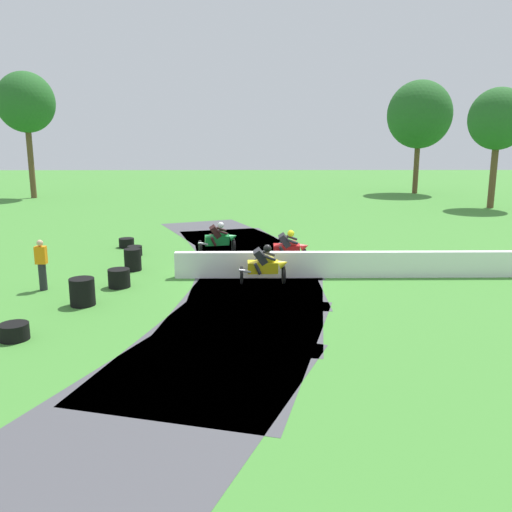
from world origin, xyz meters
TOP-DOWN VIEW (x-y plane):
  - ground_plane at (0.00, 0.00)m, footprint 120.00×120.00m
  - track_asphalt at (-0.79, -0.00)m, footprint 7.59×26.55m
  - safety_barrier at (4.98, 0.02)m, footprint 15.58×0.36m
  - motorcycle_lead_yellow at (0.29, -0.91)m, footprint 1.68×0.78m
  - motorcycle_chase_red at (1.26, 1.90)m, footprint 1.68×0.78m
  - motorcycle_trailing_green at (-1.50, 3.83)m, footprint 1.71×1.03m
  - tire_stack_near at (-5.89, -5.83)m, footprint 0.70×0.70m
  - tire_stack_mid_a at (-5.06, -3.12)m, footprint 0.72×0.72m
  - tire_stack_mid_b at (-4.46, -1.21)m, footprint 0.71×0.71m
  - tire_stack_far at (-4.49, 1.04)m, footprint 0.61×0.61m
  - tire_stack_extra_a at (-4.95, 3.54)m, footprint 0.59×0.59m
  - tire_stack_extra_b at (-5.67, 5.24)m, footprint 0.66×0.66m
  - track_marshal at (-6.80, -1.51)m, footprint 0.34×0.24m
  - tree_far_left at (13.86, 28.00)m, footprint 5.30×5.30m
  - tree_far_right at (16.19, 18.40)m, footprint 3.86×3.86m
  - tree_mid_rise at (-17.35, 24.73)m, footprint 4.35×4.35m

SIDE VIEW (x-z plane):
  - ground_plane at x=0.00m, z-range 0.00..0.00m
  - track_asphalt at x=-0.79m, z-range 0.00..0.01m
  - tire_stack_extra_a at x=-4.95m, z-range 0.00..0.40m
  - tire_stack_extra_b at x=-5.67m, z-range 0.00..0.40m
  - tire_stack_near at x=-5.89m, z-range 0.00..0.40m
  - tire_stack_mid_b at x=-4.46m, z-range 0.00..0.60m
  - tire_stack_mid_a at x=-5.06m, z-range 0.00..0.80m
  - tire_stack_far at x=-4.49m, z-range 0.00..0.80m
  - safety_barrier at x=4.98m, z-range 0.00..0.90m
  - motorcycle_chase_red at x=1.26m, z-range -0.07..1.36m
  - motorcycle_trailing_green at x=-1.50m, z-range -0.06..1.36m
  - motorcycle_lead_yellow at x=0.29m, z-range -0.06..1.37m
  - track_marshal at x=-6.80m, z-range 0.00..1.63m
  - tree_far_right at x=16.19m, z-range 1.89..9.82m
  - tree_far_left at x=13.86m, z-range 1.85..11.17m
  - tree_mid_rise at x=-17.35m, z-range 2.46..12.05m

